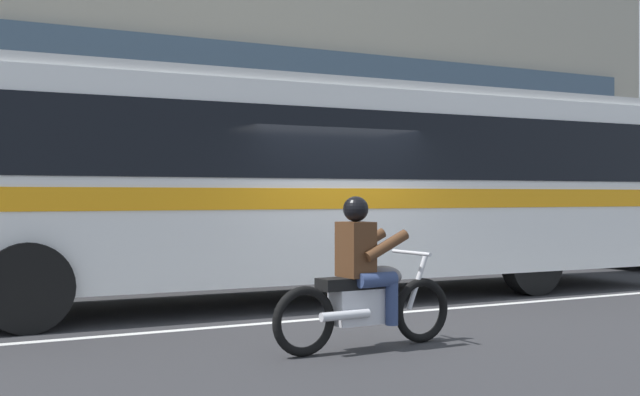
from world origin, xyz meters
name	(u,v)px	position (x,y,z in m)	size (l,w,h in m)	color
ground_plane	(338,310)	(0.00, 0.00, 0.00)	(60.00, 60.00, 0.00)	#2B2B2D
sidewalk_curb	(212,272)	(0.00, 5.10, 0.07)	(28.00, 3.80, 0.15)	gray
lane_center_stripe	(361,316)	(0.00, -0.60, 0.00)	(26.60, 0.14, 0.01)	silver
transit_bus	(298,175)	(-0.04, 1.19, 1.88)	(12.93, 2.80, 3.22)	white
motorcycle_with_rider	(364,285)	(-1.10, -2.56, 0.66)	(2.14, 0.64, 1.56)	black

